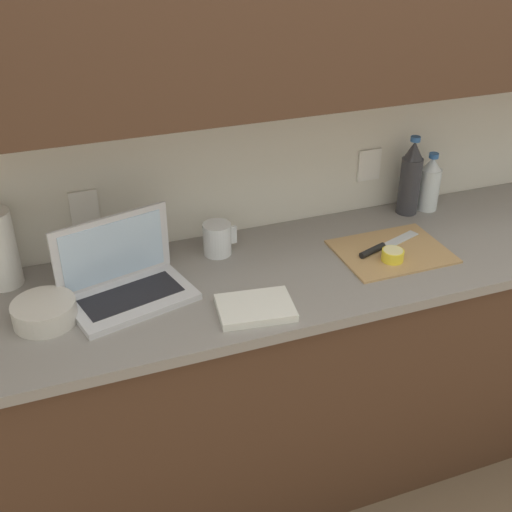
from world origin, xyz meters
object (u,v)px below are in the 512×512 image
object	(u,v)px
knife	(379,248)
lemon_half_cut	(393,255)
laptop	(124,279)
bottle_oil_tall	(410,178)
measuring_cup	(217,239)
cutting_board	(392,251)
bowl_white	(44,312)
bottle_green_soda	(430,184)

from	to	relation	value
knife	lemon_half_cut	bearing A→B (deg)	-105.09
laptop	bottle_oil_tall	xyz separation A→B (m)	(1.10, 0.19, 0.08)
measuring_cup	laptop	bearing A→B (deg)	-157.23
cutting_board	knife	size ratio (longest dim) A/B	1.34
knife	bottle_oil_tall	xyz separation A→B (m)	(0.25, 0.23, 0.12)
bottle_oil_tall	bowl_white	world-z (taller)	bottle_oil_tall
lemon_half_cut	measuring_cup	size ratio (longest dim) A/B	0.63
cutting_board	knife	xyz separation A→B (m)	(-0.04, 0.02, 0.01)
lemon_half_cut	cutting_board	bearing A→B (deg)	60.02
laptop	cutting_board	xyz separation A→B (m)	(0.89, -0.06, -0.05)
bowl_white	laptop	bearing A→B (deg)	13.33
laptop	bowl_white	size ratio (longest dim) A/B	2.26
cutting_board	bowl_white	size ratio (longest dim) A/B	2.03
laptop	bottle_oil_tall	bearing A→B (deg)	-4.56
cutting_board	knife	world-z (taller)	knife
bottle_oil_tall	bowl_white	bearing A→B (deg)	-169.60
laptop	cutting_board	world-z (taller)	laptop
measuring_cup	bottle_green_soda	bearing A→B (deg)	3.18
bottle_oil_tall	bowl_white	distance (m)	1.37
laptop	knife	world-z (taller)	laptop
lemon_half_cut	bottle_oil_tall	bearing A→B (deg)	51.50
knife	bottle_green_soda	xyz separation A→B (m)	(0.34, 0.23, 0.09)
knife	bottle_green_soda	size ratio (longest dim) A/B	1.22
laptop	lemon_half_cut	bearing A→B (deg)	-21.91
laptop	bottle_green_soda	size ratio (longest dim) A/B	1.81
lemon_half_cut	bottle_green_soda	xyz separation A→B (m)	(0.33, 0.30, 0.08)
knife	bowl_white	distance (m)	1.09
knife	bowl_white	xyz separation A→B (m)	(-1.09, -0.02, 0.02)
knife	bottle_oil_tall	distance (m)	0.36
lemon_half_cut	laptop	bearing A→B (deg)	172.40
bottle_green_soda	bowl_white	distance (m)	1.45
cutting_board	bottle_oil_tall	bearing A→B (deg)	49.82
bottle_green_soda	measuring_cup	size ratio (longest dim) A/B	1.95
bowl_white	lemon_half_cut	bearing A→B (deg)	-3.02
cutting_board	measuring_cup	size ratio (longest dim) A/B	3.19
laptop	lemon_half_cut	xyz separation A→B (m)	(0.86, -0.11, -0.03)
bowl_white	knife	bearing A→B (deg)	0.83
bottle_green_soda	measuring_cup	bearing A→B (deg)	-176.82
laptop	bottle_oil_tall	distance (m)	1.12
measuring_cup	cutting_board	bearing A→B (deg)	-19.94
laptop	measuring_cup	world-z (taller)	laptop
cutting_board	bottle_green_soda	xyz separation A→B (m)	(0.30, 0.25, 0.10)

